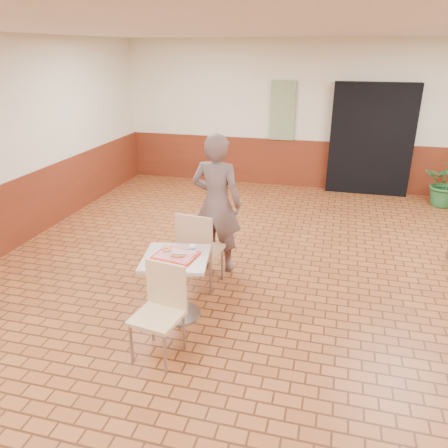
% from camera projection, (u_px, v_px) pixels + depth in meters
% --- Properties ---
extents(room_shell, '(8.01, 10.01, 3.01)m').
position_uv_depth(room_shell, '(275.00, 185.00, 4.44)').
color(room_shell, brown).
rests_on(room_shell, ground).
extents(wainscot_band, '(8.00, 10.00, 1.00)m').
position_uv_depth(wainscot_band, '(271.00, 272.00, 4.82)').
color(wainscot_band, maroon).
rests_on(wainscot_band, ground).
extents(corridor_doorway, '(1.60, 0.22, 2.20)m').
position_uv_depth(corridor_doorway, '(371.00, 140.00, 8.68)').
color(corridor_doorway, black).
rests_on(corridor_doorway, ground).
extents(promo_poster, '(0.50, 0.03, 1.20)m').
position_uv_depth(promo_poster, '(283.00, 111.00, 8.98)').
color(promo_poster, gray).
rests_on(promo_poster, wainscot_band).
extents(main_table, '(0.69, 0.69, 0.73)m').
position_uv_depth(main_table, '(177.00, 276.00, 4.74)').
color(main_table, '#C2AE9C').
rests_on(main_table, ground).
extents(chair_main_front, '(0.49, 0.49, 0.93)m').
position_uv_depth(chair_main_front, '(161.00, 306.00, 4.14)').
color(chair_main_front, '#DDBA84').
rests_on(chair_main_front, ground).
extents(chair_main_back, '(0.51, 0.51, 1.01)m').
position_uv_depth(chair_main_back, '(199.00, 247.00, 5.28)').
color(chair_main_back, tan).
rests_on(chair_main_back, ground).
extents(customer, '(0.70, 0.49, 1.84)m').
position_uv_depth(customer, '(217.00, 204.00, 5.67)').
color(customer, '#64514D').
rests_on(customer, ground).
extents(serving_tray, '(0.44, 0.34, 0.03)m').
position_uv_depth(serving_tray, '(176.00, 255.00, 4.65)').
color(serving_tray, red).
rests_on(serving_tray, main_table).
extents(ring_donut, '(0.13, 0.13, 0.03)m').
position_uv_depth(ring_donut, '(167.00, 249.00, 4.72)').
color(ring_donut, '#CC864A').
rests_on(ring_donut, serving_tray).
extents(long_john_donut, '(0.17, 0.12, 0.05)m').
position_uv_depth(long_john_donut, '(178.00, 255.00, 4.58)').
color(long_john_donut, '#EB8645').
rests_on(long_john_donut, serving_tray).
extents(paper_cup, '(0.06, 0.06, 0.08)m').
position_uv_depth(paper_cup, '(193.00, 248.00, 4.68)').
color(paper_cup, white).
rests_on(paper_cup, serving_tray).
extents(potted_plant, '(1.01, 0.96, 0.89)m').
position_uv_depth(potted_plant, '(447.00, 183.00, 8.16)').
color(potted_plant, '#2E7339').
rests_on(potted_plant, ground).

